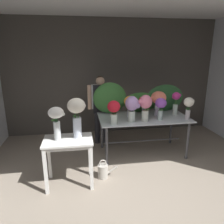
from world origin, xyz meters
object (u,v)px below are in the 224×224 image
object	(u,v)px
vase_coral_tulips	(158,100)
side_table_white	(68,146)
vase_sunset_roses	(130,103)
florist	(101,103)
vase_scarlet_stock	(144,103)
vase_white_roses_tall	(56,119)
vase_rosy_dahlias	(145,105)
watering_can	(103,171)
vase_crimson_carnations	(114,110)
vase_ivory_ranunculus	(189,105)
vase_violet_anemones	(161,105)
vase_cream_lisianthus_tall	(77,113)
vase_magenta_snapdragons	(176,102)
display_table_glass	(143,122)
vase_lilac_hydrangea	(132,106)

from	to	relation	value
vase_coral_tulips	side_table_white	bearing A→B (deg)	-152.77
side_table_white	vase_sunset_roses	world-z (taller)	vase_sunset_roses
florist	side_table_white	bearing A→B (deg)	-113.71
vase_scarlet_stock	vase_white_roses_tall	size ratio (longest dim) A/B	0.78
vase_scarlet_stock	vase_rosy_dahlias	xyz separation A→B (m)	(-0.11, -0.38, 0.04)
vase_sunset_roses	watering_can	xyz separation A→B (m)	(-0.66, -0.84, -1.00)
vase_crimson_carnations	vase_ivory_ranunculus	world-z (taller)	vase_crimson_carnations
vase_crimson_carnations	vase_white_roses_tall	size ratio (longest dim) A/B	0.84
vase_violet_anemones	vase_crimson_carnations	bearing A→B (deg)	-173.10
florist	vase_rosy_dahlias	world-z (taller)	florist
vase_scarlet_stock	vase_rosy_dahlias	world-z (taller)	vase_rosy_dahlias
side_table_white	florist	xyz separation A→B (m)	(0.69, 1.56, 0.31)
vase_crimson_carnations	vase_cream_lisianthus_tall	size ratio (longest dim) A/B	0.69
vase_scarlet_stock	vase_rosy_dahlias	distance (m)	0.40
vase_magenta_snapdragons	vase_ivory_ranunculus	bearing A→B (deg)	-71.57
vase_coral_tulips	vase_crimson_carnations	distance (m)	1.10
display_table_glass	florist	world-z (taller)	florist
display_table_glass	vase_sunset_roses	world-z (taller)	vase_sunset_roses
vase_ivory_ranunculus	display_table_glass	bearing A→B (deg)	160.36
florist	vase_white_roses_tall	xyz separation A→B (m)	(-0.84, -1.56, 0.15)
display_table_glass	vase_ivory_ranunculus	distance (m)	0.97
side_table_white	vase_coral_tulips	xyz separation A→B (m)	(1.84, 0.95, 0.48)
vase_coral_tulips	vase_sunset_roses	xyz separation A→B (m)	(-0.62, -0.03, -0.04)
vase_rosy_dahlias	vase_magenta_snapdragons	xyz separation A→B (m)	(0.77, 0.32, -0.04)
side_table_white	florist	world-z (taller)	florist
florist	vase_lilac_hydrangea	world-z (taller)	florist
vase_magenta_snapdragons	vase_coral_tulips	bearing A→B (deg)	177.79
florist	vase_magenta_snapdragons	bearing A→B (deg)	-22.39
vase_crimson_carnations	vase_white_roses_tall	bearing A→B (deg)	-151.41
side_table_white	vase_ivory_ranunculus	world-z (taller)	vase_ivory_ranunculus
vase_lilac_hydrangea	vase_magenta_snapdragons	distance (m)	1.08
vase_cream_lisianthus_tall	vase_violet_anemones	bearing A→B (deg)	20.28
vase_sunset_roses	vase_rosy_dahlias	distance (m)	0.38
vase_scarlet_stock	vase_cream_lisianthus_tall	size ratio (longest dim) A/B	0.64
vase_magenta_snapdragons	vase_cream_lisianthus_tall	world-z (taller)	vase_cream_lisianthus_tall
vase_ivory_ranunculus	vase_violet_anemones	bearing A→B (deg)	174.16
vase_ivory_ranunculus	vase_lilac_hydrangea	xyz separation A→B (m)	(-1.15, 0.02, 0.01)
side_table_white	vase_white_roses_tall	distance (m)	0.49
vase_ivory_ranunculus	florist	bearing A→B (deg)	149.51
vase_sunset_roses	vase_magenta_snapdragons	distance (m)	1.00
vase_cream_lisianthus_tall	watering_can	distance (m)	1.16
vase_white_roses_tall	vase_cream_lisianthus_tall	world-z (taller)	vase_cream_lisianthus_tall
watering_can	vase_scarlet_stock	bearing A→B (deg)	42.54
vase_ivory_ranunculus	vase_crimson_carnations	bearing A→B (deg)	-177.79
florist	watering_can	world-z (taller)	florist
vase_coral_tulips	vase_violet_anemones	size ratio (longest dim) A/B	1.17
vase_crimson_carnations	vase_magenta_snapdragons	distance (m)	1.45
vase_magenta_snapdragons	vase_white_roses_tall	distance (m)	2.56
vase_crimson_carnations	watering_can	distance (m)	1.10
vase_lilac_hydrangea	vase_violet_anemones	world-z (taller)	vase_lilac_hydrangea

